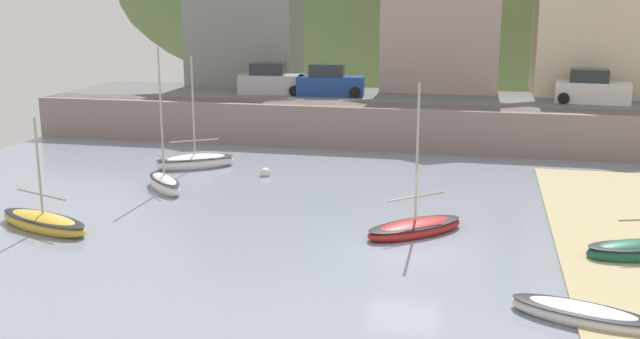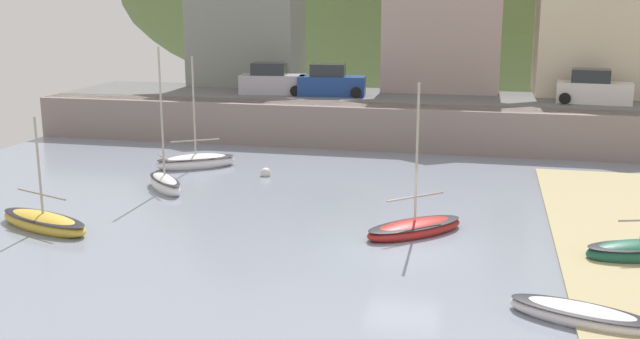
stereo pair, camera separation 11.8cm
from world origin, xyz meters
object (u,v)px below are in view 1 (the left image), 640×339
mooring_buoy (265,173)px  parked_car_near_slipway (271,81)px  sailboat_blue_trim (582,314)px  sailboat_far_left (164,183)px  sailboat_tall_mast (640,251)px  waterfront_building_centre (442,8)px  dinghy_open_wooden (415,228)px  parked_car_by_wall (330,82)px  rowboat_small_beached (44,222)px  parked_car_end_of_row (592,89)px  waterfront_building_right (599,15)px  waterfront_building_left (244,3)px  motorboat_with_cabin (195,162)px

mooring_buoy → parked_car_near_slipway: bearing=104.7°
sailboat_blue_trim → parked_car_near_slipway: bearing=140.5°
sailboat_far_left → parked_car_near_slipway: (0.48, 15.28, 2.88)m
sailboat_far_left → sailboat_tall_mast: 19.41m
waterfront_building_centre → dinghy_open_wooden: bearing=-88.3°
parked_car_near_slipway → parked_car_by_wall: size_ratio=1.00×
sailboat_far_left → parked_car_by_wall: bearing=121.9°
mooring_buoy → rowboat_small_beached: bearing=-119.8°
sailboat_far_left → parked_car_end_of_row: sailboat_far_left is taller
parked_car_end_of_row → waterfront_building_right: bearing=87.2°
mooring_buoy → waterfront_building_left: bearing=111.0°
motorboat_with_cabin → sailboat_far_left: bearing=-119.0°
motorboat_with_cabin → parked_car_by_wall: size_ratio=1.34×
parked_car_end_of_row → dinghy_open_wooden: bearing=-107.4°
sailboat_blue_trim → rowboat_small_beached: bearing=-173.9°
mooring_buoy → waterfront_building_right: bearing=44.1°
waterfront_building_left → rowboat_small_beached: (0.67, -25.96, -7.71)m
sailboat_blue_trim → parked_car_by_wall: (-12.12, 25.53, 3.01)m
waterfront_building_centre → parked_car_end_of_row: bearing=-26.8°
waterfront_building_centre → sailboat_blue_trim: (5.68, -30.03, -7.48)m
sailboat_far_left → mooring_buoy: (3.57, 3.54, -0.17)m
dinghy_open_wooden → waterfront_building_centre: bearing=49.1°
waterfront_building_left → sailboat_tall_mast: size_ratio=2.73×
parked_car_by_wall → mooring_buoy: size_ratio=8.55×
sailboat_far_left → rowboat_small_beached: (-2.01, -6.18, -0.07)m
sailboat_tall_mast → parked_car_by_wall: 25.03m
rowboat_small_beached → motorboat_with_cabin: size_ratio=0.81×
waterfront_building_left → dinghy_open_wooden: bearing=-59.2°
parked_car_by_wall → parked_car_end_of_row: size_ratio=1.00×
motorboat_with_cabin → parked_car_by_wall: (4.62, 10.78, 2.91)m
sailboat_tall_mast → dinghy_open_wooden: dinghy_open_wooden is taller
sailboat_tall_mast → parked_car_end_of_row: (0.84, 20.17, 2.93)m
sailboat_far_left → parked_car_by_wall: sailboat_far_left is taller
parked_car_near_slipway → parked_car_end_of_row: 19.14m
parked_car_by_wall → rowboat_small_beached: bearing=-112.2°
parked_car_near_slipway → parked_car_by_wall: (3.78, 0.00, 0.00)m
waterfront_building_centre → sailboat_tall_mast: (8.08, -24.67, -7.40)m
sailboat_tall_mast → parked_car_near_slipway: bearing=115.0°
sailboat_blue_trim → dinghy_open_wooden: dinghy_open_wooden is taller
sailboat_tall_mast → parked_car_by_wall: bearing=108.6°
sailboat_tall_mast → parked_car_by_wall: parked_car_by_wall is taller
dinghy_open_wooden → motorboat_with_cabin: size_ratio=0.98×
rowboat_small_beached → mooring_buoy: (5.57, 9.72, -0.10)m
sailboat_blue_trim → mooring_buoy: bearing=151.5°
waterfront_building_right → mooring_buoy: waterfront_building_right is taller
waterfront_building_centre → sailboat_far_left: waterfront_building_centre is taller
waterfront_building_left → sailboat_blue_trim: waterfront_building_left is taller
sailboat_far_left → sailboat_blue_trim: size_ratio=1.65×
waterfront_building_right → parked_car_by_wall: bearing=-164.3°
waterfront_building_right → sailboat_far_left: bearing=-135.8°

